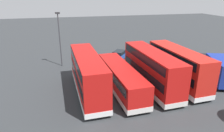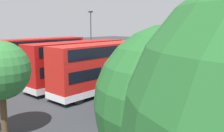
{
  "view_description": "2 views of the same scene",
  "coord_description": "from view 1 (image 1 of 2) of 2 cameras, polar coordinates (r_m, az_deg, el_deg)",
  "views": [
    {
      "loc": [
        8.15,
        30.41,
        10.95
      ],
      "look_at": [
        1.53,
        4.71,
        1.32
      ],
      "focal_mm": 32.5,
      "sensor_mm": 36.0,
      "label": 1
    },
    {
      "loc": [
        -22.06,
        25.2,
        6.31
      ],
      "look_at": [
        -1.66,
        4.4,
        1.38
      ],
      "focal_mm": 40.12,
      "sensor_mm": 36.0,
      "label": 2
    }
  ],
  "objects": [
    {
      "name": "lamp_post_tall",
      "position": [
        31.95,
        -14.57,
        8.26
      ],
      "size": [
        0.7,
        0.3,
        8.28
      ],
      "color": "#38383D",
      "rests_on": "ground"
    },
    {
      "name": "bus_double_decker_fourth",
      "position": [
        22.79,
        -6.84,
        -2.12
      ],
      "size": [
        2.88,
        11.37,
        4.55
      ],
      "color": "#B71411",
      "rests_on": "ground"
    },
    {
      "name": "bus_single_deck_third",
      "position": [
        23.69,
        2.44,
        -3.27
      ],
      "size": [
        3.0,
        11.69,
        2.95
      ],
      "color": "#B71411",
      "rests_on": "ground"
    },
    {
      "name": "car_hatchback_silver",
      "position": [
        39.46,
        9.18,
        4.63
      ],
      "size": [
        3.67,
        4.35,
        1.43
      ],
      "color": "silver",
      "rests_on": "ground"
    },
    {
      "name": "bus_double_decker_second",
      "position": [
        24.51,
        11.0,
        -0.74
      ],
      "size": [
        3.05,
        11.22,
        4.55
      ],
      "color": "#B71411",
      "rests_on": "ground"
    },
    {
      "name": "bus_double_decker_near_end",
      "position": [
        26.22,
        17.93,
        0.01
      ],
      "size": [
        3.03,
        10.62,
        4.55
      ],
      "color": "red",
      "rests_on": "ground"
    },
    {
      "name": "car_small_green",
      "position": [
        35.31,
        1.95,
        3.06
      ],
      "size": [
        3.86,
        4.21,
        1.43
      ],
      "color": "#1E479E",
      "rests_on": "ground"
    },
    {
      "name": "ground_plane",
      "position": [
        33.33,
        0.53,
        0.76
      ],
      "size": [
        140.0,
        140.0,
        0.0
      ],
      "primitive_type": "plane",
      "color": "#2D3033"
    },
    {
      "name": "box_truck_blue",
      "position": [
        29.69,
        27.92,
        -0.61
      ],
      "size": [
        4.9,
        7.9,
        3.2
      ],
      "color": "navy",
      "rests_on": "ground"
    }
  ]
}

